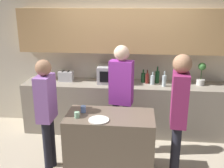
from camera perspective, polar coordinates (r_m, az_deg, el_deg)
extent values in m
cube|color=beige|center=(4.88, 3.03, 6.18)|extent=(6.40, 0.08, 2.70)
cube|color=tan|center=(4.61, 2.99, 11.51)|extent=(3.74, 0.32, 0.75)
cube|color=gray|center=(4.80, 2.65, -5.14)|extent=(3.60, 0.62, 0.92)
cube|color=brown|center=(3.64, -0.42, -13.15)|extent=(1.16, 0.62, 0.88)
cube|color=#B7BABC|center=(4.67, 0.15, 2.14)|extent=(0.52, 0.38, 0.30)
cube|color=black|center=(4.49, -0.73, 1.52)|extent=(0.31, 0.01, 0.19)
cube|color=silver|center=(4.84, -9.98, 1.70)|extent=(0.26, 0.16, 0.18)
cube|color=black|center=(4.83, -10.61, 2.76)|extent=(0.02, 0.11, 0.01)
cube|color=black|center=(4.81, -9.46, 2.74)|extent=(0.02, 0.11, 0.01)
cylinder|color=silver|center=(4.80, 18.69, 0.39)|extent=(0.14, 0.14, 0.10)
cylinder|color=#38662D|center=(4.76, 18.85, 2.00)|extent=(0.01, 0.01, 0.18)
sphere|color=#3D7A38|center=(4.73, 19.02, 3.64)|extent=(0.13, 0.13, 0.13)
cylinder|color=#194723|center=(4.73, 6.79, 1.37)|extent=(0.07, 0.07, 0.17)
cylinder|color=#194723|center=(4.70, 6.84, 2.75)|extent=(0.03, 0.03, 0.07)
cylinder|color=maroon|center=(4.67, 7.67, 1.18)|extent=(0.06, 0.06, 0.18)
cylinder|color=maroon|center=(4.63, 7.73, 2.62)|extent=(0.02, 0.02, 0.07)
cylinder|color=silver|center=(4.62, 8.80, 0.87)|extent=(0.07, 0.07, 0.16)
cylinder|color=silver|center=(4.59, 8.86, 2.19)|extent=(0.03, 0.03, 0.06)
cylinder|color=#194723|center=(4.72, 9.80, 1.51)|extent=(0.07, 0.07, 0.21)
cylinder|color=#194723|center=(4.68, 9.89, 3.25)|extent=(0.03, 0.03, 0.08)
cylinder|color=silver|center=(4.55, 11.29, 0.66)|extent=(0.07, 0.07, 0.19)
cylinder|color=silver|center=(4.51, 11.38, 2.27)|extent=(0.02, 0.02, 0.07)
cylinder|color=white|center=(3.29, -2.90, -7.82)|extent=(0.26, 0.26, 0.01)
cylinder|color=#759ADD|center=(3.53, -6.27, -5.45)|extent=(0.07, 0.07, 0.09)
cylinder|color=#95CEA8|center=(3.39, -7.63, -6.65)|extent=(0.07, 0.07, 0.08)
cylinder|color=black|center=(3.54, 13.62, -15.11)|extent=(0.11, 0.11, 0.83)
cylinder|color=black|center=(3.68, 13.53, -13.79)|extent=(0.11, 0.11, 0.83)
cube|color=#852457|center=(3.29, 14.48, -3.26)|extent=(0.22, 0.36, 0.66)
sphere|color=#9E7051|center=(3.16, 15.07, 4.27)|extent=(0.23, 0.23, 0.23)
cylinder|color=black|center=(3.93, -13.07, -12.13)|extent=(0.11, 0.11, 0.77)
cylinder|color=black|center=(3.80, -13.90, -13.28)|extent=(0.11, 0.11, 0.77)
cube|color=#9963B5|center=(3.57, -14.25, -2.97)|extent=(0.20, 0.34, 0.61)
sphere|color=#9E7051|center=(3.46, -14.74, 3.45)|extent=(0.21, 0.21, 0.21)
cylinder|color=black|center=(4.13, 3.02, -9.71)|extent=(0.11, 0.11, 0.83)
cylinder|color=black|center=(4.16, 0.84, -9.44)|extent=(0.11, 0.11, 0.83)
cube|color=purple|center=(3.87, 2.03, 0.31)|extent=(0.37, 0.25, 0.66)
sphere|color=beige|center=(3.76, 2.10, 6.75)|extent=(0.22, 0.22, 0.22)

